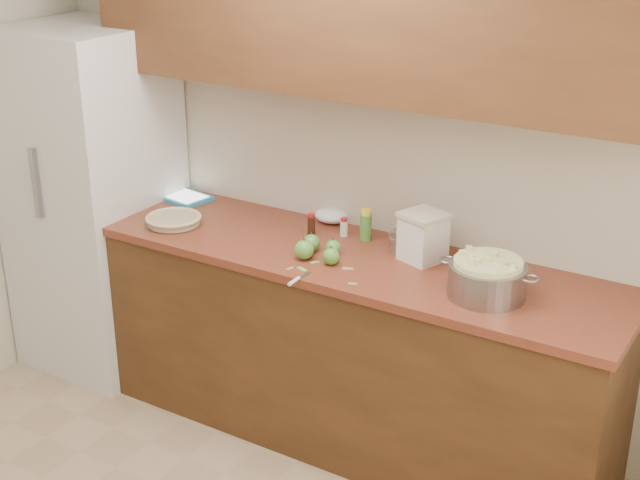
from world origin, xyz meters
The scene contains 23 objects.
room_shell centered at (0.00, 0.00, 1.30)m, with size 3.60×3.60×3.60m.
counter_run centered at (0.00, 1.48, 0.46)m, with size 2.64×0.68×0.92m.
upper_cabinets centered at (0.00, 1.63, 1.95)m, with size 2.60×0.34×0.70m, color brown.
fridge centered at (-1.44, 1.44, 0.90)m, with size 0.70×0.70×1.80m, color silver.
pie centered at (-0.83, 1.35, 0.94)m, with size 0.28×0.28×0.04m.
colander centered at (0.74, 1.40, 0.99)m, with size 0.41×0.31×0.15m.
flour_canister centered at (0.37, 1.59, 1.03)m, with size 0.22×0.22×0.22m.
tablet centered at (-1.02, 1.66, 0.93)m, with size 0.29×0.24×0.02m.
paring_knife centered at (0.02, 1.11, 0.93)m, with size 0.02×0.17×0.02m.
lemon_bottle centered at (0.05, 1.66, 0.99)m, with size 0.05×0.05×0.15m.
cinnamon_shaker centered at (-0.06, 1.65, 0.96)m, with size 0.04×0.04×0.09m.
vanilla_bottle centered at (-0.20, 1.59, 0.97)m, with size 0.04×0.04×0.10m.
mixing_bowl centered at (0.28, 1.67, 0.96)m, with size 0.21×0.21×0.08m.
paper_towel centered at (-0.20, 1.77, 0.95)m, with size 0.16×0.13×0.07m, color white.
apple_left centered at (-0.10, 1.42, 0.96)m, with size 0.08×0.08×0.09m.
apple_center centered at (0.01, 1.43, 0.95)m, with size 0.07×0.07×0.08m.
apple_front centered at (-0.08, 1.33, 0.96)m, with size 0.09×0.09×0.10m.
apple_extra centered at (0.06, 1.34, 0.96)m, with size 0.07×0.07×0.09m.
peel_a centered at (0.23, 1.21, 0.92)m, with size 0.04×0.01×0.00m, color #83B658.
peel_b centered at (-0.07, 1.21, 0.92)m, with size 0.03×0.01×0.00m, color #83B658.
peel_c centered at (-0.01, 1.32, 0.92)m, with size 0.04×0.02×0.00m, color #83B658.
peel_d centered at (-0.02, 1.23, 0.92)m, with size 0.05×0.02×0.00m, color #83B658.
peel_e centered at (0.14, 1.33, 0.92)m, with size 0.05×0.02×0.00m, color #83B658.
Camera 1 is at (1.85, -1.67, 2.47)m, focal length 50.00 mm.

